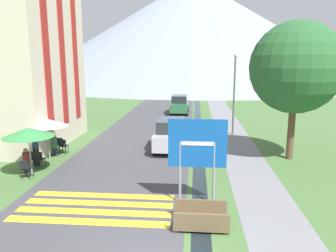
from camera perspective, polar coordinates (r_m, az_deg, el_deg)
The scene contains 23 objects.
ground_plane at distance 27.78m, azimuth 2.73°, elevation 0.69°, with size 160.00×160.00×0.00m, color #476B38.
road at distance 37.80m, azimuth -0.50°, elevation 3.56°, with size 6.40×60.00×0.01m.
footpath at distance 37.73m, azimuth 8.78°, elevation 3.42°, with size 2.20×60.00×0.01m.
drainage_channel at distance 37.64m, azimuth 5.12°, elevation 3.48°, with size 0.60×60.00×0.00m.
crosswalk_marking at distance 12.27m, azimuth -12.42°, elevation -13.68°, with size 5.44×2.54×0.01m.
mountain_distant at distance 83.33m, azimuth 4.35°, elevation 16.19°, with size 81.33×81.33×24.35m.
hotel_building at distance 21.90m, azimuth -24.00°, elevation 12.19°, with size 5.33×8.20×10.76m.
road_sign at distance 11.65m, azimuth 5.13°, elevation -4.09°, with size 2.08×0.11×3.14m.
footbridge at distance 10.79m, azimuth 5.75°, elevation -15.81°, with size 1.70×1.10×0.65m.
parked_car_near at distance 19.14m, azimuth 0.60°, elevation -1.41°, with size 1.91×4.14×1.82m.
parked_car_far at distance 32.01m, azimuth 2.01°, elevation 3.76°, with size 1.77×3.81×1.82m.
cafe_chair_far_left at distance 19.14m, azimuth -17.77°, elevation -3.19°, with size 0.40×0.40×0.85m.
cafe_chair_near_right at distance 17.18m, azimuth -22.35°, elevation -5.15°, with size 0.40×0.40×0.85m.
cafe_chair_near_left at distance 17.01m, azimuth -21.50°, elevation -5.25°, with size 0.40×0.40×0.85m.
cafe_chair_nearest at distance 15.81m, azimuth -23.45°, elevation -6.65°, with size 0.40×0.40×0.85m.
cafe_chair_far_right at distance 19.60m, azimuth -18.26°, elevation -2.88°, with size 0.40×0.40×0.85m.
cafe_umbrella_front_green at distance 15.94m, azimuth -23.14°, elevation -1.01°, with size 2.27×2.27×2.20m.
cafe_umbrella_middle_white at distance 18.14m, azimuth -20.28°, elevation 0.53°, with size 2.11×2.11×2.15m.
person_seated_far at distance 16.47m, azimuth -23.45°, elevation -5.38°, with size 0.32×0.32×1.20m.
person_standing_terrace at distance 17.43m, azimuth -22.09°, elevation -3.16°, with size 0.32×0.32×1.76m.
person_seated_near at distance 18.88m, azimuth -19.19°, elevation -2.94°, with size 0.32×0.32×1.24m.
streetlamp at distance 23.13m, azimuth 11.48°, elevation 6.58°, with size 0.28×0.28×5.62m.
tree_by_path at distance 17.96m, azimuth 21.36°, elevation 9.42°, with size 4.65×4.65×7.11m.
Camera 1 is at (0.96, -7.28, 5.15)m, focal length 35.00 mm.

